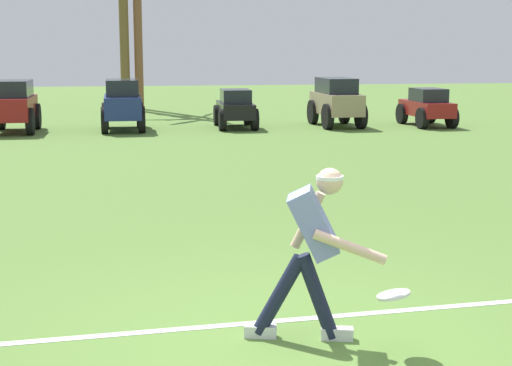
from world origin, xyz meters
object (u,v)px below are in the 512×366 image
parked_car_slot_d (122,103)px  palm_tree_far_right (138,7)px  parked_car_slot_c (14,105)px  parked_car_slot_f (336,101)px  parked_car_slot_g (427,107)px  frisbee_in_flight (393,295)px  frisbee_thrower (312,244)px  parked_car_slot_e (235,108)px

parked_car_slot_d → palm_tree_far_right: size_ratio=0.38×
parked_car_slot_c → parked_car_slot_f: 9.01m
parked_car_slot_c → parked_car_slot_g: (11.64, -0.07, -0.18)m
frisbee_in_flight → parked_car_slot_g: parked_car_slot_g is taller
parked_car_slot_c → palm_tree_far_right: (3.39, 7.40, 2.96)m
frisbee_thrower → parked_car_slot_f: size_ratio=0.59×
parked_car_slot_d → parked_car_slot_f: size_ratio=0.99×
frisbee_in_flight → parked_car_slot_e: parked_car_slot_e is taller
frisbee_thrower → palm_tree_far_right: (-1.26, 23.45, 2.91)m
frisbee_in_flight → palm_tree_far_right: 24.08m
frisbee_in_flight → parked_car_slot_f: 17.06m
parked_car_slot_c → parked_car_slot_e: (6.05, 0.24, -0.18)m
frisbee_thrower → parked_car_slot_g: 17.44m
frisbee_in_flight → parked_car_slot_d: (-2.33, 16.48, 0.29)m
parked_car_slot_g → frisbee_thrower: bearing=-113.7°
parked_car_slot_e → parked_car_slot_g: size_ratio=0.99×
parked_car_slot_d → frisbee_in_flight: bearing=-82.0°
parked_car_slot_f → palm_tree_far_right: bearing=128.1°
parked_car_slot_f → parked_car_slot_g: bearing=-6.7°
frisbee_in_flight → parked_car_slot_f: size_ratio=0.15×
parked_car_slot_c → palm_tree_far_right: palm_tree_far_right is taller
parked_car_slot_f → parked_car_slot_g: size_ratio=1.07×
parked_car_slot_c → parked_car_slot_d: 2.89m
parked_car_slot_f → parked_car_slot_e: bearing=179.9°
parked_car_slot_e → frisbee_in_flight: bearing=-92.9°
frisbee_in_flight → parked_car_slot_c: 17.20m
frisbee_thrower → parked_car_slot_g: frisbee_thrower is taller
parked_car_slot_d → parked_car_slot_e: parked_car_slot_d is taller
frisbee_in_flight → parked_car_slot_g: (6.43, 16.32, 0.11)m
parked_car_slot_e → parked_car_slot_f: bearing=-0.1°
parked_car_slot_d → frisbee_thrower: bearing=-83.8°
parked_car_slot_c → parked_car_slot_e: parked_car_slot_c is taller
parked_car_slot_c → parked_car_slot_g: bearing=-0.4°
parked_car_slot_e → palm_tree_far_right: 8.25m
frisbee_thrower → parked_car_slot_f: bearing=75.0°
parked_car_slot_g → parked_car_slot_e: bearing=176.7°
parked_car_slot_d → parked_car_slot_e: size_ratio=1.08×
parked_car_slot_g → parked_car_slot_d: bearing=178.9°
frisbee_in_flight → frisbee_thrower: bearing=148.9°
parked_car_slot_e → parked_car_slot_f: parked_car_slot_f is taller
frisbee_thrower → frisbee_in_flight: 0.74m
frisbee_in_flight → palm_tree_far_right: size_ratio=0.06×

